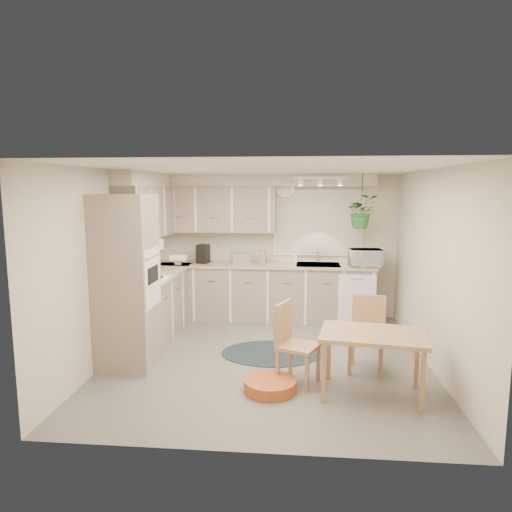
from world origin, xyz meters
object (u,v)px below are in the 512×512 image
at_px(pet_bed, 270,386).
at_px(chair_left, 299,344).
at_px(dining_table, 372,364).
at_px(microwave, 365,256).
at_px(braided_rug, 271,353).
at_px(chair_back, 367,335).

bearing_deg(pet_bed, chair_left, 40.51).
xyz_separation_m(dining_table, pet_bed, (-1.07, -0.04, -0.27)).
distance_m(dining_table, microwave, 2.72).
bearing_deg(pet_bed, braided_rug, 92.75).
xyz_separation_m(dining_table, chair_left, (-0.77, 0.22, 0.12)).
relative_size(dining_table, braided_rug, 0.81).
xyz_separation_m(chair_left, braided_rug, (-0.36, 0.89, -0.45)).
height_order(dining_table, braided_rug, dining_table).
bearing_deg(dining_table, pet_bed, -178.04).
height_order(chair_left, chair_back, chair_left).
distance_m(chair_back, pet_bed, 1.34).
xyz_separation_m(dining_table, braided_rug, (-1.13, 1.11, -0.33)).
height_order(dining_table, microwave, microwave).
xyz_separation_m(braided_rug, pet_bed, (0.05, -1.14, 0.06)).
height_order(chair_left, microwave, microwave).
relative_size(braided_rug, pet_bed, 2.33).
relative_size(braided_rug, microwave, 2.66).
relative_size(chair_back, microwave, 1.79).
bearing_deg(chair_back, braided_rug, -9.72).
bearing_deg(braided_rug, microwave, 46.67).
xyz_separation_m(chair_left, microwave, (1.05, 2.37, 0.66)).
xyz_separation_m(chair_back, pet_bed, (-1.11, -0.66, -0.38)).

